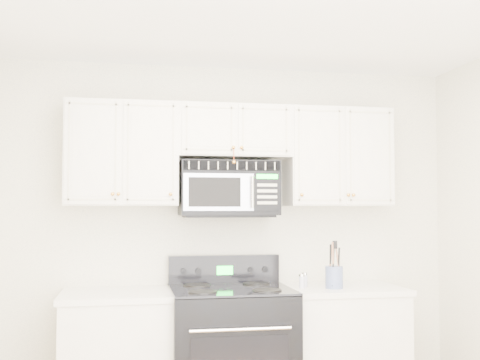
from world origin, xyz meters
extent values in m
cube|color=white|center=(0.00, 1.75, 1.30)|extent=(3.50, 0.01, 2.60)
cube|color=silver|center=(-0.80, 1.44, 0.90)|extent=(0.86, 0.65, 0.04)
cube|color=white|center=(0.80, 1.44, 0.44)|extent=(0.82, 0.63, 0.88)
cube|color=silver|center=(0.80, 1.44, 0.90)|extent=(0.86, 0.65, 0.04)
cube|color=black|center=(-0.05, 1.39, 0.46)|extent=(0.85, 0.72, 0.92)
cylinder|color=silver|center=(-0.05, 1.00, 0.72)|extent=(0.67, 0.02, 0.02)
cube|color=black|center=(-0.05, 1.39, 0.93)|extent=(0.85, 0.72, 0.02)
cube|color=black|center=(-0.05, 1.71, 1.03)|extent=(0.85, 0.08, 0.22)
cube|color=#17FF35|center=(-0.05, 1.67, 1.03)|extent=(0.12, 0.00, 0.07)
cube|color=white|center=(-0.82, 1.58, 1.90)|extent=(0.80, 0.33, 0.75)
cube|color=white|center=(0.82, 1.58, 1.90)|extent=(0.80, 0.33, 0.75)
cube|color=white|center=(0.00, 1.58, 2.08)|extent=(0.84, 0.33, 0.39)
sphere|color=gold|center=(-0.84, 1.40, 1.60)|extent=(0.03, 0.03, 0.03)
sphere|color=gold|center=(-0.48, 1.40, 1.60)|extent=(0.03, 0.03, 0.03)
sphere|color=gold|center=(0.48, 1.40, 1.60)|extent=(0.03, 0.03, 0.03)
sphere|color=gold|center=(0.84, 1.40, 1.60)|extent=(0.03, 0.03, 0.03)
sphere|color=gold|center=(-0.03, 1.40, 1.94)|extent=(0.03, 0.03, 0.03)
sphere|color=gold|center=(0.03, 1.40, 1.94)|extent=(0.03, 0.03, 0.03)
cylinder|color=#CB401B|center=(-0.03, 1.40, 1.89)|extent=(0.00, 0.00, 0.10)
sphere|color=gold|center=(-0.03, 1.40, 1.83)|extent=(0.03, 0.03, 0.03)
cube|color=black|center=(-0.04, 1.57, 1.65)|extent=(0.72, 0.36, 0.40)
cube|color=beige|center=(-0.04, 1.39, 1.81)|extent=(0.70, 0.01, 0.07)
cube|color=#9B9EAF|center=(-0.14, 1.38, 1.62)|extent=(0.51, 0.01, 0.27)
cube|color=black|center=(-0.17, 1.38, 1.62)|extent=(0.37, 0.01, 0.21)
cube|color=black|center=(0.21, 1.38, 1.62)|extent=(0.20, 0.01, 0.27)
cube|color=#17FF35|center=(0.21, 1.38, 1.73)|extent=(0.16, 0.00, 0.03)
cylinder|color=silver|center=(0.10, 1.35, 1.62)|extent=(0.02, 0.02, 0.23)
cylinder|color=slate|center=(0.70, 1.34, 1.00)|extent=(0.13, 0.13, 0.16)
cylinder|color=#A76F4F|center=(0.74, 1.34, 1.08)|extent=(0.01, 0.01, 0.28)
cylinder|color=black|center=(0.69, 1.37, 1.09)|extent=(0.01, 0.01, 0.30)
cylinder|color=#A76F4F|center=(0.69, 1.31, 1.10)|extent=(0.01, 0.01, 0.32)
cylinder|color=black|center=(0.74, 1.34, 1.08)|extent=(0.01, 0.01, 0.28)
cylinder|color=#A76F4F|center=(0.69, 1.37, 1.09)|extent=(0.01, 0.01, 0.30)
cylinder|color=black|center=(0.69, 1.31, 1.10)|extent=(0.01, 0.01, 0.32)
cylinder|color=#AEADC4|center=(0.52, 1.48, 0.96)|extent=(0.04, 0.04, 0.09)
cylinder|color=silver|center=(0.52, 1.48, 1.02)|extent=(0.04, 0.04, 0.02)
cylinder|color=#AEADC4|center=(0.47, 1.39, 0.96)|extent=(0.04, 0.04, 0.09)
cylinder|color=silver|center=(0.47, 1.39, 1.01)|extent=(0.04, 0.04, 0.02)
camera|label=1|loc=(-0.77, -2.85, 1.50)|focal=45.00mm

